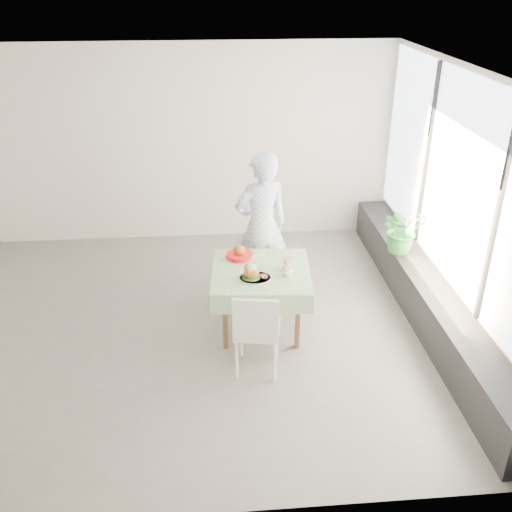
{
  "coord_description": "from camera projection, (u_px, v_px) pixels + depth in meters",
  "views": [
    {
      "loc": [
        0.38,
        -5.44,
        3.66
      ],
      "look_at": [
        0.84,
        -0.02,
        0.89
      ],
      "focal_mm": 40.0,
      "sensor_mm": 36.0,
      "label": 1
    }
  ],
  "objects": [
    {
      "name": "main_dish",
      "position": [
        253.0,
        274.0,
        5.93
      ],
      "size": [
        0.34,
        0.34,
        0.17
      ],
      "color": "white",
      "rests_on": "cafe_table"
    },
    {
      "name": "window_pane",
      "position": [
        459.0,
        182.0,
        5.94
      ],
      "size": [
        0.01,
        4.8,
        2.18
      ],
      "primitive_type": "cube",
      "color": "#D1E0F9",
      "rests_on": "ground"
    },
    {
      "name": "window_ledge",
      "position": [
        425.0,
        298.0,
        6.57
      ],
      "size": [
        0.4,
        4.8,
        0.5
      ],
      "primitive_type": "cube",
      "color": "black",
      "rests_on": "ground"
    },
    {
      "name": "chair_near",
      "position": [
        257.0,
        345.0,
        5.69
      ],
      "size": [
        0.5,
        0.5,
        0.92
      ],
      "color": "white",
      "rests_on": "ground"
    },
    {
      "name": "wall_front",
      "position": [
        158.0,
        366.0,
        3.61
      ],
      "size": [
        6.0,
        0.02,
        2.8
      ],
      "primitive_type": "cube",
      "color": "white",
      "rests_on": "ground"
    },
    {
      "name": "wall_back",
      "position": [
        182.0,
        146.0,
        8.05
      ],
      "size": [
        6.0,
        0.02,
        2.8
      ],
      "primitive_type": "cube",
      "color": "white",
      "rests_on": "ground"
    },
    {
      "name": "potted_plant",
      "position": [
        403.0,
        229.0,
        6.95
      ],
      "size": [
        0.59,
        0.52,
        0.6
      ],
      "primitive_type": "imported",
      "rotation": [
        0.0,
        0.0,
        0.12
      ],
      "color": "#2C8431",
      "rests_on": "window_ledge"
    },
    {
      "name": "chair_far",
      "position": [
        254.0,
        280.0,
        6.94
      ],
      "size": [
        0.42,
        0.42,
        0.83
      ],
      "color": "white",
      "rests_on": "ground"
    },
    {
      "name": "cafe_table",
      "position": [
        261.0,
        293.0,
        6.26
      ],
      "size": [
        1.12,
        1.12,
        0.74
      ],
      "color": "brown",
      "rests_on": "ground"
    },
    {
      "name": "ceiling",
      "position": [
        164.0,
        72.0,
        5.19
      ],
      "size": [
        6.0,
        6.0,
        0.0
      ],
      "primitive_type": "plane",
      "rotation": [
        3.14,
        0.0,
        0.0
      ],
      "color": "white",
      "rests_on": "ground"
    },
    {
      "name": "juice_cup_lemonade",
      "position": [
        287.0,
        271.0,
        6.0
      ],
      "size": [
        0.09,
        0.09,
        0.26
      ],
      "color": "white",
      "rests_on": "cafe_table"
    },
    {
      "name": "diner",
      "position": [
        261.0,
        226.0,
        6.77
      ],
      "size": [
        0.76,
        0.61,
        1.81
      ],
      "primitive_type": "imported",
      "rotation": [
        0.0,
        0.0,
        3.44
      ],
      "color": "#90B8E7",
      "rests_on": "ground"
    },
    {
      "name": "second_dish",
      "position": [
        240.0,
        254.0,
        6.38
      ],
      "size": [
        0.3,
        0.3,
        0.14
      ],
      "color": "red",
      "rests_on": "cafe_table"
    },
    {
      "name": "wall_right",
      "position": [
        458.0,
        205.0,
        6.06
      ],
      "size": [
        0.02,
        5.0,
        2.8
      ],
      "primitive_type": "cube",
      "color": "white",
      "rests_on": "ground"
    },
    {
      "name": "floor",
      "position": [
        182.0,
        328.0,
        6.47
      ],
      "size": [
        6.0,
        6.0,
        0.0
      ],
      "primitive_type": "plane",
      "color": "#615F5C",
      "rests_on": "ground"
    },
    {
      "name": "juice_cup_orange",
      "position": [
        287.0,
        264.0,
        6.13
      ],
      "size": [
        0.1,
        0.1,
        0.27
      ],
      "color": "white",
      "rests_on": "cafe_table"
    }
  ]
}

